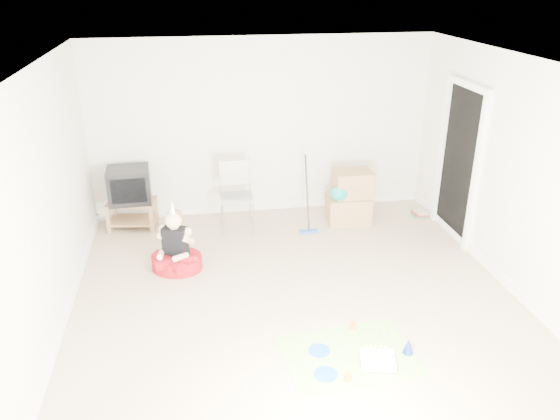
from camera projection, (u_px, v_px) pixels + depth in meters
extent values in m
plane|color=tan|center=(294.00, 295.00, 6.25)|extent=(5.00, 5.00, 0.00)
cube|color=black|center=(459.00, 165.00, 7.30)|extent=(0.02, 0.90, 2.05)
cube|color=#966B43|center=(131.00, 202.00, 7.72)|extent=(0.72, 0.51, 0.03)
cube|color=#966B43|center=(133.00, 220.00, 7.84)|extent=(0.72, 0.51, 0.03)
cube|color=#966B43|center=(108.00, 220.00, 7.63)|extent=(0.06, 0.06, 0.42)
cube|color=#966B43|center=(152.00, 220.00, 7.65)|extent=(0.06, 0.06, 0.42)
cube|color=#966B43|center=(115.00, 210.00, 7.96)|extent=(0.06, 0.06, 0.42)
cube|color=#966B43|center=(156.00, 209.00, 7.97)|extent=(0.06, 0.06, 0.42)
cube|color=black|center=(129.00, 185.00, 7.62)|extent=(0.59, 0.50, 0.49)
cube|color=#98989D|center=(237.00, 198.00, 7.64)|extent=(0.46, 0.44, 0.03)
cylinder|color=#98989D|center=(222.00, 198.00, 7.60)|extent=(0.02, 0.02, 1.01)
cylinder|color=#98989D|center=(251.00, 196.00, 7.66)|extent=(0.02, 0.02, 1.01)
cube|color=#A98151|center=(348.00, 209.00, 8.01)|extent=(0.65, 0.52, 0.40)
cube|color=#A98151|center=(353.00, 183.00, 7.88)|extent=(0.55, 0.44, 0.38)
ellipsoid|color=#0D9187|center=(339.00, 193.00, 7.74)|extent=(0.27, 0.19, 0.21)
cube|color=blue|center=(309.00, 231.00, 7.74)|extent=(0.26, 0.09, 0.03)
cylinder|color=black|center=(310.00, 197.00, 7.53)|extent=(0.02, 0.36, 1.03)
cube|color=#297B51|center=(419.00, 214.00, 8.28)|extent=(0.20, 0.24, 0.03)
cube|color=#B42C26|center=(419.00, 213.00, 8.27)|extent=(0.17, 0.22, 0.02)
cube|color=tan|center=(419.00, 211.00, 8.26)|extent=(0.17, 0.22, 0.03)
cylinder|color=#AE101A|center=(177.00, 262.00, 6.78)|extent=(0.83, 0.83, 0.17)
cube|color=black|center=(175.00, 242.00, 6.67)|extent=(0.33, 0.26, 0.39)
sphere|color=#FFD4AA|center=(173.00, 220.00, 6.55)|extent=(0.27, 0.27, 0.20)
cone|color=white|center=(172.00, 207.00, 6.48)|extent=(0.11, 0.11, 0.15)
cube|color=#DC2E7D|center=(348.00, 355.00, 5.28)|extent=(1.33, 1.02, 0.01)
cube|color=white|center=(378.00, 360.00, 5.13)|extent=(0.38, 0.33, 0.09)
cube|color=green|center=(377.00, 364.00, 5.14)|extent=(0.38, 0.33, 0.01)
cylinder|color=beige|center=(366.00, 357.00, 5.06)|extent=(0.01, 0.01, 0.07)
cylinder|color=beige|center=(371.00, 357.00, 5.05)|extent=(0.01, 0.01, 0.07)
cylinder|color=beige|center=(376.00, 357.00, 5.05)|extent=(0.01, 0.01, 0.07)
cylinder|color=beige|center=(381.00, 358.00, 5.05)|extent=(0.01, 0.01, 0.07)
cylinder|color=beige|center=(386.00, 358.00, 5.04)|extent=(0.01, 0.01, 0.07)
cylinder|color=beige|center=(391.00, 358.00, 5.04)|extent=(0.01, 0.01, 0.07)
cylinder|color=beige|center=(366.00, 350.00, 5.15)|extent=(0.01, 0.01, 0.07)
cylinder|color=beige|center=(370.00, 350.00, 5.15)|extent=(0.01, 0.01, 0.07)
cylinder|color=beige|center=(375.00, 350.00, 5.14)|extent=(0.01, 0.01, 0.07)
cylinder|color=beige|center=(380.00, 351.00, 5.14)|extent=(0.01, 0.01, 0.07)
cylinder|color=beige|center=(385.00, 351.00, 5.14)|extent=(0.01, 0.01, 0.07)
cylinder|color=blue|center=(320.00, 351.00, 5.32)|extent=(0.22, 0.22, 0.01)
cylinder|color=blue|center=(326.00, 374.00, 5.01)|extent=(0.23, 0.23, 0.01)
cylinder|color=orange|center=(353.00, 326.00, 5.63)|extent=(0.08, 0.08, 0.08)
cylinder|color=orange|center=(348.00, 377.00, 4.92)|extent=(0.07, 0.07, 0.07)
cone|color=#1932B5|center=(408.00, 346.00, 5.27)|extent=(0.12, 0.12, 0.16)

